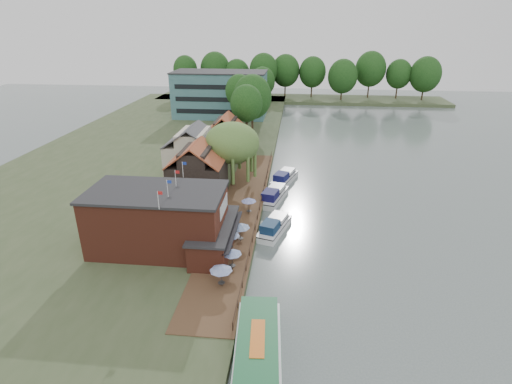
{
  "coord_description": "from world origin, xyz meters",
  "views": [
    {
      "loc": [
        -0.51,
        -40.58,
        25.62
      ],
      "look_at": [
        -6.0,
        12.0,
        3.0
      ],
      "focal_mm": 28.0,
      "sensor_mm": 36.0,
      "label": 1
    }
  ],
  "objects_px": {
    "cruiser_0": "(274,224)",
    "cruiser_2": "(284,176)",
    "cottage_c": "(226,137)",
    "cruiser_1": "(274,194)",
    "umbrella_1": "(232,259)",
    "umbrella_3": "(240,232)",
    "umbrella_4": "(249,205)",
    "cottage_b": "(194,150)",
    "willow": "(232,155)",
    "tour_boat": "(257,359)",
    "umbrella_0": "(221,276)",
    "pub": "(175,220)",
    "hotel_block": "(220,94)",
    "cottage_a": "(197,170)",
    "swan": "(270,339)",
    "umbrella_2": "(230,240)"
  },
  "relations": [
    {
      "from": "cottage_a",
      "to": "umbrella_0",
      "type": "distance_m",
      "value": 23.32
    },
    {
      "from": "swan",
      "to": "umbrella_1",
      "type": "bearing_deg",
      "value": 117.43
    },
    {
      "from": "cottage_b",
      "to": "umbrella_0",
      "type": "distance_m",
      "value": 33.69
    },
    {
      "from": "cottage_c",
      "to": "cruiser_2",
      "type": "height_order",
      "value": "cottage_c"
    },
    {
      "from": "umbrella_2",
      "to": "cruiser_2",
      "type": "bearing_deg",
      "value": 77.7
    },
    {
      "from": "umbrella_1",
      "to": "tour_boat",
      "type": "height_order",
      "value": "umbrella_1"
    },
    {
      "from": "umbrella_3",
      "to": "umbrella_4",
      "type": "bearing_deg",
      "value": 89.15
    },
    {
      "from": "cottage_b",
      "to": "umbrella_1",
      "type": "relative_size",
      "value": 4.04
    },
    {
      "from": "umbrella_0",
      "to": "cottage_b",
      "type": "bearing_deg",
      "value": 108.38
    },
    {
      "from": "cruiser_1",
      "to": "hotel_block",
      "type": "bearing_deg",
      "value": 122.59
    },
    {
      "from": "cottage_b",
      "to": "umbrella_0",
      "type": "height_order",
      "value": "cottage_b"
    },
    {
      "from": "cottage_c",
      "to": "umbrella_4",
      "type": "bearing_deg",
      "value": -73.12
    },
    {
      "from": "hotel_block",
      "to": "willow",
      "type": "relative_size",
      "value": 2.44
    },
    {
      "from": "cruiser_1",
      "to": "willow",
      "type": "bearing_deg",
      "value": 170.04
    },
    {
      "from": "cottage_b",
      "to": "swan",
      "type": "distance_m",
      "value": 41.3
    },
    {
      "from": "willow",
      "to": "cruiser_0",
      "type": "relative_size",
      "value": 1.17
    },
    {
      "from": "hotel_block",
      "to": "cottage_b",
      "type": "distance_m",
      "value": 46.21
    },
    {
      "from": "cottage_b",
      "to": "cruiser_2",
      "type": "relative_size",
      "value": 1.06
    },
    {
      "from": "cottage_c",
      "to": "tour_boat",
      "type": "distance_m",
      "value": 51.69
    },
    {
      "from": "umbrella_0",
      "to": "umbrella_4",
      "type": "relative_size",
      "value": 1.0
    },
    {
      "from": "cottage_c",
      "to": "tour_boat",
      "type": "height_order",
      "value": "cottage_c"
    },
    {
      "from": "pub",
      "to": "cottage_a",
      "type": "xyz_separation_m",
      "value": [
        -1.0,
        15.0,
        0.6
      ]
    },
    {
      "from": "cruiser_1",
      "to": "umbrella_1",
      "type": "bearing_deg",
      "value": -84.83
    },
    {
      "from": "cruiser_0",
      "to": "cottage_c",
      "type": "bearing_deg",
      "value": 128.98
    },
    {
      "from": "umbrella_0",
      "to": "hotel_block",
      "type": "bearing_deg",
      "value": 100.61
    },
    {
      "from": "umbrella_1",
      "to": "umbrella_4",
      "type": "distance_m",
      "value": 13.57
    },
    {
      "from": "willow",
      "to": "cruiser_1",
      "type": "bearing_deg",
      "value": -23.8
    },
    {
      "from": "umbrella_1",
      "to": "umbrella_4",
      "type": "relative_size",
      "value": 1.0
    },
    {
      "from": "cruiser_0",
      "to": "cruiser_2",
      "type": "bearing_deg",
      "value": 104.74
    },
    {
      "from": "cottage_c",
      "to": "swan",
      "type": "distance_m",
      "value": 48.53
    },
    {
      "from": "swan",
      "to": "umbrella_4",
      "type": "bearing_deg",
      "value": 101.38
    },
    {
      "from": "pub",
      "to": "umbrella_1",
      "type": "bearing_deg",
      "value": -27.42
    },
    {
      "from": "pub",
      "to": "hotel_block",
      "type": "distance_m",
      "value": 71.49
    },
    {
      "from": "pub",
      "to": "cottage_c",
      "type": "height_order",
      "value": "cottage_c"
    },
    {
      "from": "umbrella_3",
      "to": "swan",
      "type": "bearing_deg",
      "value": -72.71
    },
    {
      "from": "cottage_c",
      "to": "umbrella_3",
      "type": "distance_m",
      "value": 32.74
    },
    {
      "from": "umbrella_0",
      "to": "umbrella_4",
      "type": "bearing_deg",
      "value": 87.44
    },
    {
      "from": "umbrella_1",
      "to": "cruiser_0",
      "type": "relative_size",
      "value": 0.27
    },
    {
      "from": "cottage_a",
      "to": "tour_boat",
      "type": "xyz_separation_m",
      "value": [
        12.16,
        -31.34,
        -3.73
      ]
    },
    {
      "from": "umbrella_1",
      "to": "umbrella_4",
      "type": "bearing_deg",
      "value": 89.37
    },
    {
      "from": "cottage_b",
      "to": "tour_boat",
      "type": "relative_size",
      "value": 0.69
    },
    {
      "from": "umbrella_1",
      "to": "tour_boat",
      "type": "xyz_separation_m",
      "value": [
        3.98,
        -12.61,
        -0.77
      ]
    },
    {
      "from": "tour_boat",
      "to": "cruiser_0",
      "type": "bearing_deg",
      "value": 86.33
    },
    {
      "from": "umbrella_3",
      "to": "cruiser_0",
      "type": "bearing_deg",
      "value": 50.91
    },
    {
      "from": "pub",
      "to": "cruiser_1",
      "type": "distance_m",
      "value": 20.19
    },
    {
      "from": "hotel_block",
      "to": "swan",
      "type": "height_order",
      "value": "hotel_block"
    },
    {
      "from": "tour_boat",
      "to": "pub",
      "type": "bearing_deg",
      "value": 120.43
    },
    {
      "from": "hotel_block",
      "to": "tour_boat",
      "type": "relative_size",
      "value": 1.82
    },
    {
      "from": "pub",
      "to": "willow",
      "type": "relative_size",
      "value": 1.92
    },
    {
      "from": "umbrella_0",
      "to": "umbrella_1",
      "type": "bearing_deg",
      "value": 79.18
    }
  ]
}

